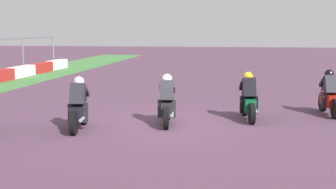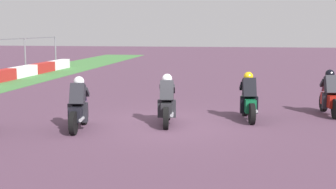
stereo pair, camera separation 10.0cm
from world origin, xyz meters
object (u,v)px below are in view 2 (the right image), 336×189
at_px(rider_lane_a, 330,96).
at_px(rider_lane_d, 79,108).
at_px(rider_lane_b, 249,100).
at_px(rider_lane_c, 167,104).

height_order(rider_lane_a, rider_lane_d, same).
relative_size(rider_lane_b, rider_lane_d, 1.00).
xyz_separation_m(rider_lane_a, rider_lane_d, (-3.48, 7.43, 0.00)).
bearing_deg(rider_lane_d, rider_lane_a, -72.44).
relative_size(rider_lane_a, rider_lane_d, 1.00).
bearing_deg(rider_lane_d, rider_lane_b, -72.84).
relative_size(rider_lane_a, rider_lane_c, 1.00).
bearing_deg(rider_lane_c, rider_lane_d, 108.16).
bearing_deg(rider_lane_a, rider_lane_c, 108.40).
distance_m(rider_lane_b, rider_lane_d, 5.24).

